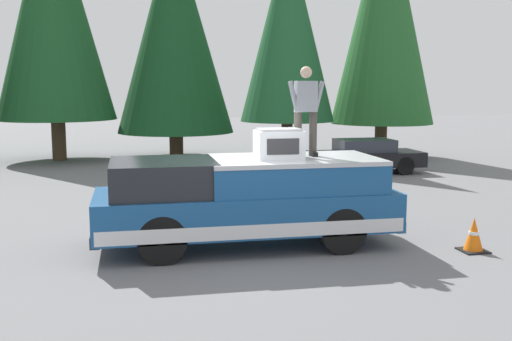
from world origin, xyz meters
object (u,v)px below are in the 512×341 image
object	(u,v)px
pickup_truck	(246,200)
parked_car_black	(362,156)
person_on_truck_bed	(306,109)
compressor_unit	(279,144)
traffic_cone	(474,236)

from	to	relation	value
pickup_truck	parked_car_black	distance (m)	10.26
person_on_truck_bed	parked_car_black	size ratio (longest dim) A/B	0.41
compressor_unit	parked_car_black	distance (m)	10.20
parked_car_black	pickup_truck	bearing A→B (deg)	146.46
person_on_truck_bed	traffic_cone	xyz separation A→B (m)	(-1.39, -2.78, -2.26)
compressor_unit	traffic_cone	bearing A→B (deg)	-106.96
person_on_truck_bed	parked_car_black	bearing A→B (deg)	-28.14
compressor_unit	person_on_truck_bed	xyz separation A→B (m)	(0.35, -0.61, 0.62)
pickup_truck	person_on_truck_bed	bearing A→B (deg)	-81.97
pickup_truck	traffic_cone	distance (m)	4.19
person_on_truck_bed	compressor_unit	bearing A→B (deg)	120.26
parked_car_black	compressor_unit	bearing A→B (deg)	149.77
traffic_cone	parked_car_black	bearing A→B (deg)	-9.89
pickup_truck	person_on_truck_bed	xyz separation A→B (m)	(0.17, -1.18, 1.68)
parked_car_black	traffic_cone	xyz separation A→B (m)	(-9.77, 1.70, -0.29)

